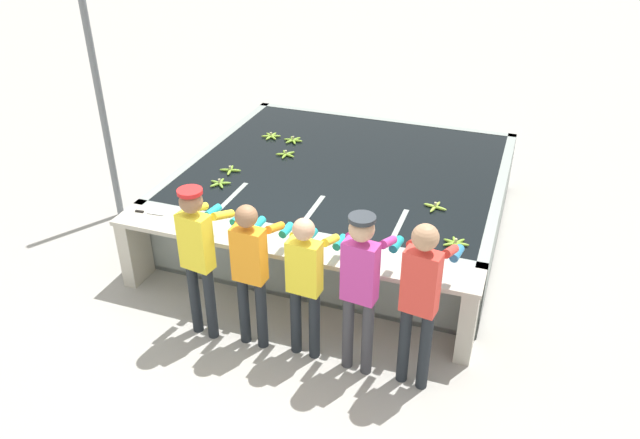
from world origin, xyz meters
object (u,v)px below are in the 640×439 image
object	(u,v)px
banana_bunch_floating_1	(286,154)
banana_bunch_floating_3	(220,183)
banana_bunch_floating_0	(456,244)
banana_bunch_floating_6	(435,207)
worker_3	(361,279)
banana_bunch_floating_2	(230,170)
knife_0	(145,212)
banana_bunch_floating_5	(271,136)
support_post_left	(101,106)
worker_4	(421,291)
worker_2	(306,276)
worker_0	(199,248)
banana_bunch_floating_4	(293,140)
worker_1	(251,263)

from	to	relation	value
banana_bunch_floating_1	banana_bunch_floating_3	xyz separation A→B (m)	(-0.44, -1.08, 0.00)
banana_bunch_floating_0	banana_bunch_floating_6	world-z (taller)	same
worker_3	banana_bunch_floating_6	world-z (taller)	worker_3
banana_bunch_floating_2	knife_0	world-z (taller)	banana_bunch_floating_2
banana_bunch_floating_3	banana_bunch_floating_6	size ratio (longest dim) A/B	0.98
banana_bunch_floating_6	banana_bunch_floating_2	bearing A→B (deg)	178.06
banana_bunch_floating_5	support_post_left	size ratio (longest dim) A/B	0.09
worker_4	worker_2	bearing A→B (deg)	177.16
banana_bunch_floating_1	knife_0	bearing A→B (deg)	-114.11
banana_bunch_floating_2	banana_bunch_floating_5	xyz separation A→B (m)	(0.04, 1.22, -0.00)
worker_0	banana_bunch_floating_4	xyz separation A→B (m)	(-0.27, 3.15, -0.14)
banana_bunch_floating_3	banana_bunch_floating_0	bearing A→B (deg)	-8.13
banana_bunch_floating_5	banana_bunch_floating_3	bearing A→B (deg)	-89.77
worker_1	worker_2	world-z (taller)	worker_1
banana_bunch_floating_4	banana_bunch_floating_5	xyz separation A→B (m)	(-0.35, 0.03, 0.00)
banana_bunch_floating_4	knife_0	bearing A→B (deg)	-107.95
banana_bunch_floating_6	knife_0	distance (m)	3.30
worker_3	banana_bunch_floating_5	bearing A→B (deg)	125.66
worker_2	knife_0	world-z (taller)	worker_2
worker_0	worker_4	xyz separation A→B (m)	(2.20, 0.01, 0.02)
worker_0	worker_4	distance (m)	2.20
banana_bunch_floating_3	banana_bunch_floating_4	distance (m)	1.60
banana_bunch_floating_4	banana_bunch_floating_0	bearing A→B (deg)	-37.36
banana_bunch_floating_6	support_post_left	xyz separation A→B (m)	(-4.35, -0.07, 0.70)
worker_2	worker_3	size ratio (longest dim) A/B	0.91
banana_bunch_floating_0	banana_bunch_floating_4	size ratio (longest dim) A/B	0.99
worker_3	support_post_left	xyz separation A→B (m)	(-4.01, 1.79, 0.55)
worker_1	knife_0	distance (m)	1.74
worker_0	banana_bunch_floating_0	xyz separation A→B (m)	(2.34, 1.17, -0.14)
banana_bunch_floating_1	banana_bunch_floating_5	xyz separation A→B (m)	(-0.44, 0.52, -0.00)
worker_0	worker_1	world-z (taller)	worker_0
banana_bunch_floating_0	banana_bunch_floating_1	xyz separation A→B (m)	(-2.51, 1.50, 0.00)
banana_bunch_floating_0	support_post_left	size ratio (longest dim) A/B	0.09
banana_bunch_floating_3	support_post_left	xyz separation A→B (m)	(-1.75, 0.22, 0.70)
worker_1	banana_bunch_floating_4	world-z (taller)	worker_1
banana_bunch_floating_4	banana_bunch_floating_1	bearing A→B (deg)	-79.52
support_post_left	banana_bunch_floating_0	bearing A→B (deg)	-7.83
worker_3	support_post_left	world-z (taller)	support_post_left
banana_bunch_floating_6	banana_bunch_floating_4	bearing A→B (deg)	150.56
banana_bunch_floating_4	knife_0	distance (m)	2.61
worker_3	banana_bunch_floating_0	distance (m)	1.34
worker_1	banana_bunch_floating_6	size ratio (longest dim) A/B	5.74
banana_bunch_floating_2	support_post_left	xyz separation A→B (m)	(-1.70, -0.16, 0.70)
worker_3	banana_bunch_floating_1	size ratio (longest dim) A/B	6.19
worker_3	banana_bunch_floating_0	bearing A→B (deg)	58.83
worker_2	banana_bunch_floating_2	world-z (taller)	worker_2
banana_bunch_floating_5	banana_bunch_floating_4	bearing A→B (deg)	-5.17
worker_3	banana_bunch_floating_4	world-z (taller)	worker_3
worker_1	knife_0	world-z (taller)	worker_1
support_post_left	worker_4	bearing A→B (deg)	-21.50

